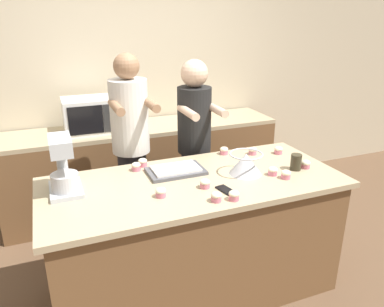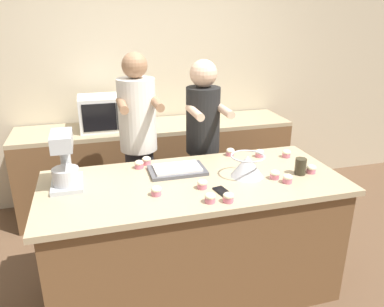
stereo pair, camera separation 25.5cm
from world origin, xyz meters
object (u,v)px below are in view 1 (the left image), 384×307
at_px(person_right, 194,147).
at_px(cupcake_7, 224,150).
at_px(mixing_bowl, 246,163).
at_px(cupcake_0, 161,192).
at_px(cell_phone, 226,190).
at_px(cupcake_11, 136,166).
at_px(cupcake_1, 253,151).
at_px(cupcake_3, 216,197).
at_px(baking_tray, 176,170).
at_px(cupcake_5, 278,150).
at_px(stand_mixer, 63,168).
at_px(cupcake_4, 273,171).
at_px(cupcake_2, 234,195).
at_px(cupcake_10, 286,174).
at_px(drinking_glass, 296,162).
at_px(microwave_oven, 88,115).
at_px(cupcake_9, 306,164).
at_px(cupcake_8, 143,162).
at_px(person_left, 132,153).
at_px(cupcake_6, 205,183).

height_order(person_right, cupcake_7, person_right).
bearing_deg(mixing_bowl, cupcake_0, -169.58).
bearing_deg(cell_phone, cupcake_11, 130.20).
bearing_deg(cupcake_1, mixing_bowl, -127.80).
bearing_deg(cell_phone, cupcake_3, -137.97).
height_order(baking_tray, cupcake_5, cupcake_5).
relative_size(stand_mixer, cupcake_4, 5.51).
bearing_deg(cupcake_2, cupcake_10, 17.38).
height_order(person_right, mixing_bowl, person_right).
relative_size(cupcake_1, cupcake_4, 1.00).
bearing_deg(drinking_glass, microwave_oven, 130.16).
bearing_deg(cupcake_1, cupcake_10, -93.20).
relative_size(cupcake_4, cupcake_5, 1.00).
xyz_separation_m(mixing_bowl, cupcake_10, (0.22, -0.18, -0.05)).
bearing_deg(cupcake_3, cupcake_1, 45.20).
relative_size(cupcake_2, cupcake_3, 1.00).
relative_size(cupcake_0, cupcake_9, 1.00).
bearing_deg(cupcake_0, cupcake_3, -31.50).
distance_m(cupcake_7, cupcake_10, 0.62).
distance_m(microwave_oven, cupcake_4, 1.88).
height_order(cell_phone, cupcake_5, cupcake_5).
xyz_separation_m(cupcake_1, cupcake_8, (-0.89, 0.09, 0.00)).
distance_m(cell_phone, cupcake_11, 0.71).
bearing_deg(cupcake_11, cupcake_8, 43.12).
height_order(mixing_bowl, cupcake_8, mixing_bowl).
bearing_deg(person_left, microwave_oven, 108.07).
relative_size(person_right, cupcake_1, 24.26).
distance_m(cupcake_2, cupcake_11, 0.81).
height_order(baking_tray, cupcake_6, cupcake_6).
xyz_separation_m(cupcake_6, cupcake_9, (0.83, 0.03, 0.00)).
height_order(microwave_oven, cupcake_5, microwave_oven).
bearing_deg(microwave_oven, drinking_glass, -49.84).
bearing_deg(person_right, cupcake_8, -150.97).
bearing_deg(cell_phone, cupcake_7, 64.75).
height_order(mixing_bowl, cupcake_4, mixing_bowl).
relative_size(stand_mixer, cupcake_5, 5.51).
xyz_separation_m(person_right, drinking_glass, (0.49, -0.78, 0.08)).
bearing_deg(cupcake_10, stand_mixer, 166.42).
relative_size(mixing_bowl, cupcake_3, 3.56).
xyz_separation_m(microwave_oven, cupcake_9, (1.37, -1.52, -0.13)).
bearing_deg(mixing_bowl, cupcake_6, -163.56).
height_order(cell_phone, cupcake_9, cupcake_9).
bearing_deg(person_left, person_right, -0.05).
bearing_deg(drinking_glass, baking_tray, 162.01).
height_order(person_right, cupcake_4, person_right).
bearing_deg(cupcake_3, cupcake_10, 12.08).
bearing_deg(mixing_bowl, baking_tray, 156.34).
relative_size(cell_phone, cupcake_0, 2.30).
relative_size(cupcake_3, cupcake_5, 1.00).
distance_m(cupcake_2, cupcake_6, 0.24).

